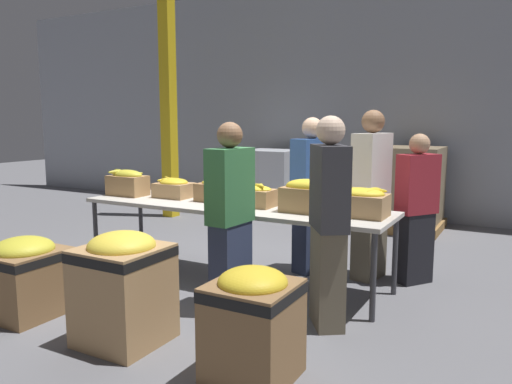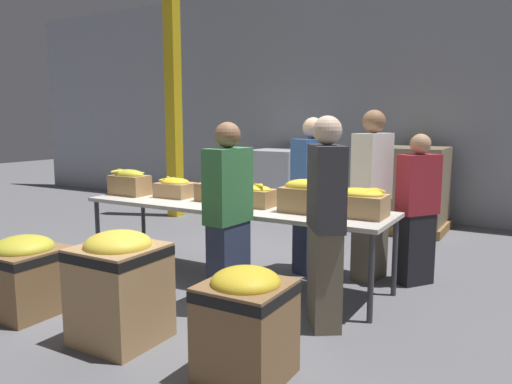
% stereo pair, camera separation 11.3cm
% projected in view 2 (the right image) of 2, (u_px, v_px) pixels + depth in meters
% --- Properties ---
extents(ground_plane, '(30.00, 30.00, 0.00)m').
position_uv_depth(ground_plane, '(233.00, 279.00, 5.19)').
color(ground_plane, slate).
extents(wall_back, '(16.00, 0.08, 4.00)m').
position_uv_depth(wall_back, '(364.00, 99.00, 8.43)').
color(wall_back, '#9399A3').
rests_on(wall_back, ground_plane).
extents(sorting_table, '(3.26, 0.86, 0.79)m').
position_uv_depth(sorting_table, '(233.00, 209.00, 5.09)').
color(sorting_table, beige).
rests_on(sorting_table, ground_plane).
extents(banana_box_0, '(0.44, 0.30, 0.30)m').
position_uv_depth(banana_box_0, '(129.00, 182.00, 5.70)').
color(banana_box_0, '#A37A4C').
rests_on(banana_box_0, sorting_table).
extents(banana_box_1, '(0.40, 0.30, 0.23)m').
position_uv_depth(banana_box_1, '(175.00, 187.00, 5.54)').
color(banana_box_1, tan).
rests_on(banana_box_1, sorting_table).
extents(banana_box_2, '(0.42, 0.32, 0.25)m').
position_uv_depth(banana_box_2, '(219.00, 190.00, 5.27)').
color(banana_box_2, olive).
rests_on(banana_box_2, sorting_table).
extents(banana_box_3, '(0.41, 0.31, 0.24)m').
position_uv_depth(banana_box_3, '(253.00, 195.00, 4.96)').
color(banana_box_3, '#A37A4C').
rests_on(banana_box_3, sorting_table).
extents(banana_box_4, '(0.48, 0.28, 0.31)m').
position_uv_depth(banana_box_4, '(307.00, 196.00, 4.62)').
color(banana_box_4, '#A37A4C').
rests_on(banana_box_4, sorting_table).
extents(banana_box_5, '(0.47, 0.33, 0.27)m').
position_uv_depth(banana_box_5, '(359.00, 202.00, 4.43)').
color(banana_box_5, tan).
rests_on(banana_box_5, sorting_table).
extents(volunteer_0, '(0.32, 0.50, 1.75)m').
position_uv_depth(volunteer_0, '(371.00, 196.00, 5.12)').
color(volunteer_0, '#6B604C').
rests_on(volunteer_0, ground_plane).
extents(volunteer_1, '(0.25, 0.45, 1.63)m').
position_uv_depth(volunteer_1, '(228.00, 218.00, 4.28)').
color(volunteer_1, '#2D3856').
rests_on(volunteer_1, ground_plane).
extents(volunteer_2, '(0.40, 0.45, 1.52)m').
position_uv_depth(volunteer_2, '(417.00, 211.00, 4.97)').
color(volunteer_2, black).
rests_on(volunteer_2, ground_plane).
extents(volunteer_3, '(0.44, 0.50, 1.68)m').
position_uv_depth(volunteer_3, '(325.00, 224.00, 3.91)').
color(volunteer_3, '#6B604C').
rests_on(volunteer_3, ground_plane).
extents(volunteer_4, '(0.35, 0.50, 1.68)m').
position_uv_depth(volunteer_4, '(312.00, 196.00, 5.36)').
color(volunteer_4, '#2D3856').
rests_on(volunteer_4, ground_plane).
extents(donation_bin_0, '(0.60, 0.60, 0.67)m').
position_uv_depth(donation_bin_0, '(25.00, 272.00, 4.27)').
color(donation_bin_0, olive).
rests_on(donation_bin_0, ground_plane).
extents(donation_bin_1, '(0.59, 0.59, 0.84)m').
position_uv_depth(donation_bin_1, '(120.00, 283.00, 3.71)').
color(donation_bin_1, tan).
rests_on(donation_bin_1, ground_plane).
extents(donation_bin_2, '(0.53, 0.53, 0.73)m').
position_uv_depth(donation_bin_2, '(246.00, 320.00, 3.17)').
color(donation_bin_2, olive).
rests_on(donation_bin_2, ground_plane).
extents(support_pillar, '(0.20, 0.20, 4.00)m').
position_uv_depth(support_pillar, '(173.00, 98.00, 8.34)').
color(support_pillar, gold).
rests_on(support_pillar, ground_plane).
extents(pallet_stack_0, '(1.07, 1.07, 1.25)m').
position_uv_depth(pallet_stack_0, '(411.00, 190.00, 7.45)').
color(pallet_stack_0, olive).
rests_on(pallet_stack_0, ground_plane).
extents(pallet_stack_1, '(0.94, 0.94, 1.13)m').
position_uv_depth(pallet_stack_1, '(277.00, 183.00, 8.67)').
color(pallet_stack_1, olive).
rests_on(pallet_stack_1, ground_plane).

